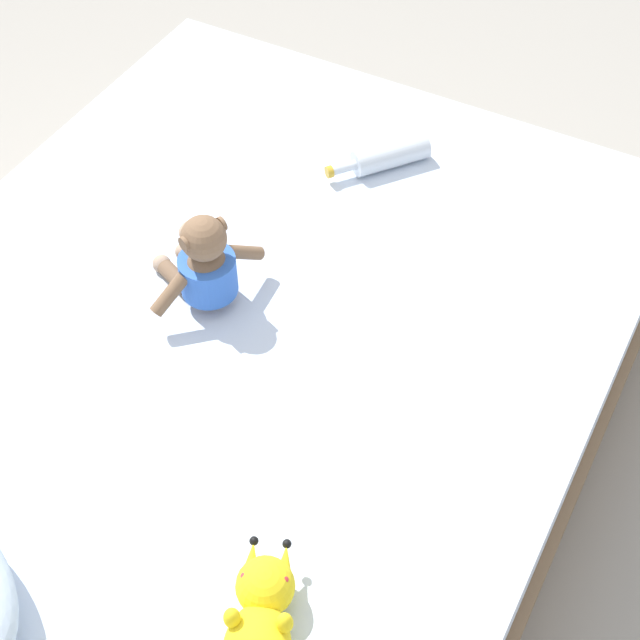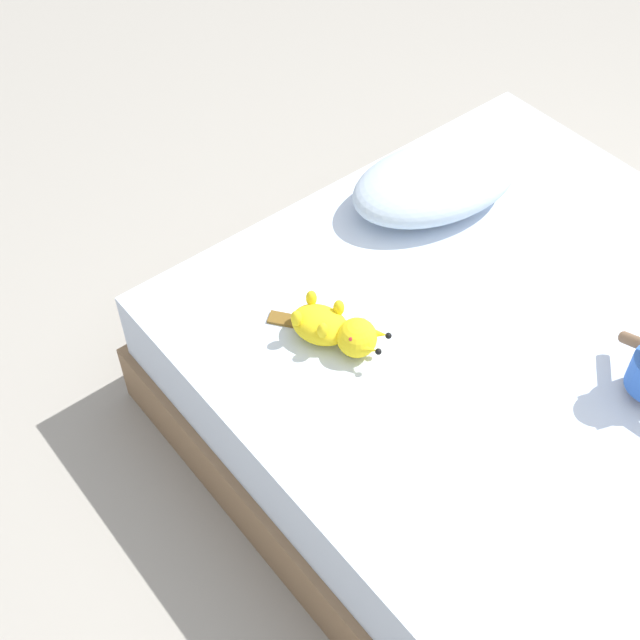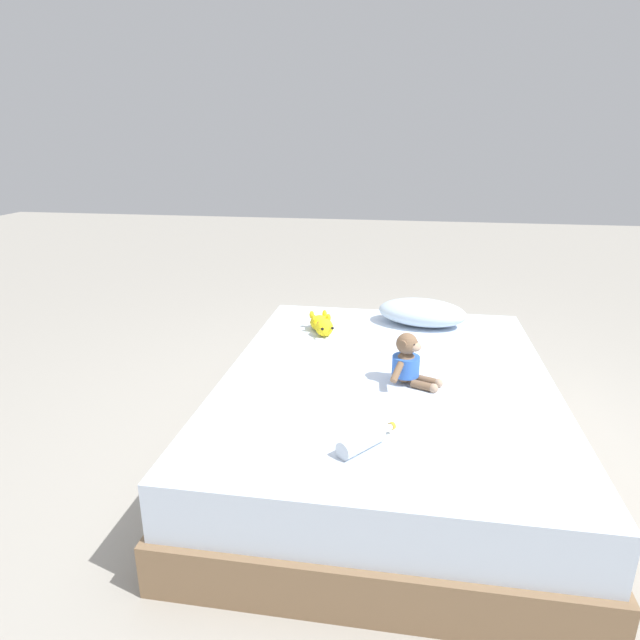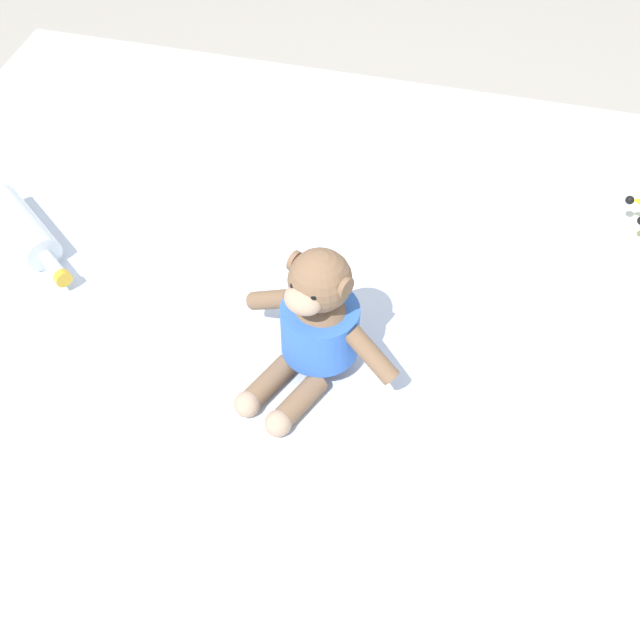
% 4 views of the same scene
% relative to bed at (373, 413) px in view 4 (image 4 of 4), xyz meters
% --- Properties ---
extents(ground_plane, '(16.00, 16.00, 0.00)m').
position_rel_bed_xyz_m(ground_plane, '(0.00, 0.00, -0.21)').
color(ground_plane, '#9E998E').
extents(bed, '(1.54, 2.04, 0.43)m').
position_rel_bed_xyz_m(bed, '(0.00, 0.00, 0.00)').
color(bed, '#846647').
rests_on(bed, ground_plane).
extents(plush_monkey, '(0.25, 0.28, 0.24)m').
position_rel_bed_xyz_m(plush_monkey, '(0.09, -0.08, 0.32)').
color(plush_monkey, brown).
rests_on(plush_monkey, bed).
extents(glass_bottle, '(0.20, 0.24, 0.07)m').
position_rel_bed_xyz_m(glass_bottle, '(-0.06, -0.66, 0.25)').
color(glass_bottle, silver).
rests_on(glass_bottle, bed).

